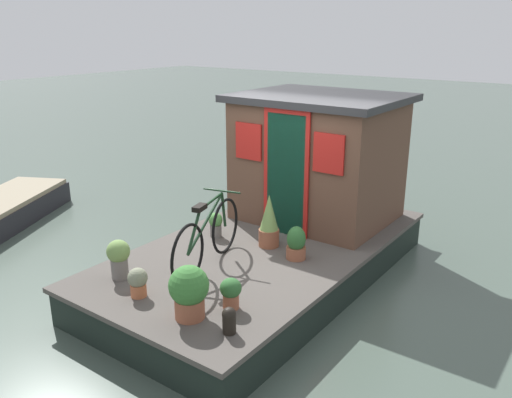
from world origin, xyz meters
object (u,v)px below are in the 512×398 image
Objects in this scene: bicycle at (208,237)px; potted_plant_fern at (216,224)px; potted_plant_lavender at (296,244)px; mooring_bollard at (229,319)px; houseboat_cabin at (318,157)px; potted_plant_geranium at (119,257)px; potted_plant_mint at (189,291)px; potted_plant_rosemary at (231,292)px; potted_plant_basil at (269,222)px; potted_plant_succulent at (138,281)px.

potted_plant_fern is (0.81, 0.57, -0.21)m from bicycle.
mooring_bollard is at bearing -168.01° from potted_plant_lavender.
bicycle is (-2.35, 0.16, -0.55)m from houseboat_cabin.
houseboat_cabin is at bearing 20.88° from potted_plant_lavender.
potted_plant_geranium reaches higher than mooring_bollard.
potted_plant_lavender is at bearing -88.56° from potted_plant_fern.
houseboat_cabin reaches higher than potted_plant_fern.
potted_plant_mint is at bearing 176.61° from potted_plant_lavender.
potted_plant_geranium is at bearing 98.38° from potted_plant_rosemary.
potted_plant_basil is at bearing 21.25° from potted_plant_rosemary.
potted_plant_rosemary is 1.05m from potted_plant_succulent.
potted_plant_fern is at bearing 43.24° from mooring_bollard.
potted_plant_fern is 1.29× the size of mooring_bollard.
potted_plant_geranium reaches higher than potted_plant_succulent.
potted_plant_geranium reaches higher than potted_plant_lavender.
potted_plant_basil is (0.16, -0.79, 0.16)m from potted_plant_fern.
potted_plant_rosemary is 0.96× the size of potted_plant_fern.
potted_plant_geranium is at bearing 165.80° from houseboat_cabin.
potted_plant_lavender is 0.54m from potted_plant_basil.
potted_plant_lavender is at bearing -40.86° from bicycle.
potted_plant_basil reaches higher than mooring_bollard.
potted_plant_fern reaches higher than mooring_bollard.
houseboat_cabin is 8.65× the size of mooring_bollard.
bicycle is at bearing 54.11° from potted_plant_rosemary.
bicycle is 1.03m from potted_plant_succulent.
bicycle reaches higher than potted_plant_basil.
houseboat_cabin is at bearing -25.21° from potted_plant_fern.
mooring_bollard is at bearing -88.21° from potted_plant_mint.
potted_plant_lavender is (-1.50, -0.57, -0.74)m from houseboat_cabin.
potted_plant_rosemary is 0.60× the size of potted_plant_mint.
potted_plant_lavender is 0.91× the size of potted_plant_geranium.
houseboat_cabin is 3.34m from potted_plant_geranium.
potted_plant_basil is (1.97, -0.36, 0.17)m from potted_plant_succulent.
potted_plant_fern reaches higher than potted_plant_rosemary.
mooring_bollard is at bearing -89.12° from potted_plant_succulent.
potted_plant_geranium is at bearing 141.89° from bicycle.
potted_plant_lavender is 0.76× the size of potted_plant_mint.
bicycle is 1.18m from potted_plant_mint.
bicycle is 1.01m from potted_plant_fern.
potted_plant_rosemary is at bearing 36.71° from mooring_bollard.
potted_plant_mint reaches higher than mooring_bollard.
potted_plant_fern is 1.64m from potted_plant_geranium.
mooring_bollard is (-1.79, -1.68, -0.04)m from potted_plant_fern.
potted_plant_rosemary is at bearing -135.23° from potted_plant_fern.
potted_plant_basil is 2.66× the size of mooring_bollard.
potted_plant_rosemary is at bearing -29.05° from potted_plant_mint.
houseboat_cabin is at bearing 7.91° from potted_plant_mint.
potted_plant_rosemary is at bearing -158.75° from potted_plant_basil.
potted_plant_rosemary is at bearing -81.62° from potted_plant_geranium.
potted_plant_rosemary reaches higher than potted_plant_succulent.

